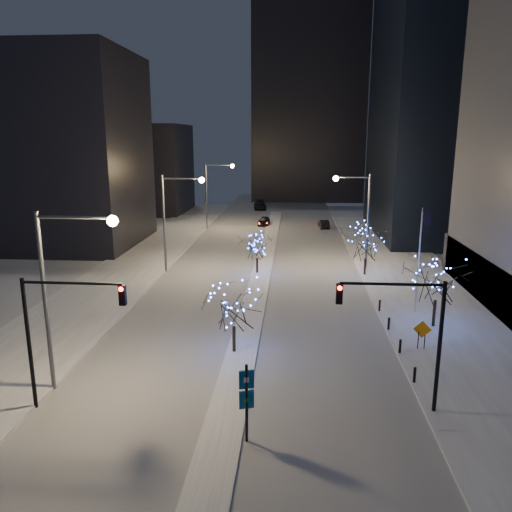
# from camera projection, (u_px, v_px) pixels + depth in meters

# --- Properties ---
(ground) EXTENTS (160.00, 160.00, 0.00)m
(ground) POSITION_uv_depth(u_px,v_px,m) (227.00, 415.00, 25.22)
(ground) COLOR silver
(ground) RESTS_ON ground
(road) EXTENTS (20.00, 130.00, 0.02)m
(road) POSITION_uv_depth(u_px,v_px,m) (266.00, 256.00, 59.17)
(road) COLOR #A4A8B3
(road) RESTS_ON ground
(median) EXTENTS (2.00, 80.00, 0.15)m
(median) POSITION_uv_depth(u_px,v_px,m) (263.00, 266.00, 54.30)
(median) COLOR white
(median) RESTS_ON ground
(east_sidewalk) EXTENTS (10.00, 90.00, 0.15)m
(east_sidewalk) POSITION_uv_depth(u_px,v_px,m) (428.00, 298.00, 43.50)
(east_sidewalk) COLOR white
(east_sidewalk) RESTS_ON ground
(west_sidewalk) EXTENTS (8.00, 90.00, 0.15)m
(west_sidewalk) POSITION_uv_depth(u_px,v_px,m) (104.00, 290.00, 45.64)
(west_sidewalk) COLOR white
(west_sidewalk) RESTS_ON ground
(filler_west_near) EXTENTS (22.00, 18.00, 24.00)m
(filler_west_near) POSITION_uv_depth(u_px,v_px,m) (49.00, 151.00, 63.31)
(filler_west_near) COLOR black
(filler_west_near) RESTS_ON ground
(filler_west_far) EXTENTS (18.00, 16.00, 16.00)m
(filler_west_far) POSITION_uv_depth(u_px,v_px,m) (138.00, 169.00, 93.19)
(filler_west_far) COLOR black
(filler_west_far) RESTS_ON ground
(horizon_block) EXTENTS (24.00, 14.00, 42.00)m
(horizon_block) POSITION_uv_depth(u_px,v_px,m) (308.00, 103.00, 109.15)
(horizon_block) COLOR black
(horizon_block) RESTS_ON ground
(street_lamp_w_near) EXTENTS (4.40, 0.56, 10.00)m
(street_lamp_w_near) POSITION_uv_depth(u_px,v_px,m) (62.00, 277.00, 26.32)
(street_lamp_w_near) COLOR #595E66
(street_lamp_w_near) RESTS_ON ground
(street_lamp_w_mid) EXTENTS (4.40, 0.56, 10.00)m
(street_lamp_w_mid) POSITION_uv_depth(u_px,v_px,m) (174.00, 210.00, 50.57)
(street_lamp_w_mid) COLOR #595E66
(street_lamp_w_mid) RESTS_ON ground
(street_lamp_w_far) EXTENTS (4.40, 0.56, 10.00)m
(street_lamp_w_far) POSITION_uv_depth(u_px,v_px,m) (213.00, 187.00, 74.81)
(street_lamp_w_far) COLOR #595E66
(street_lamp_w_far) RESTS_ON ground
(street_lamp_east) EXTENTS (3.90, 0.56, 10.00)m
(street_lamp_east) POSITION_uv_depth(u_px,v_px,m) (360.00, 209.00, 52.08)
(street_lamp_east) COLOR #595E66
(street_lamp_east) RESTS_ON ground
(traffic_signal_west) EXTENTS (5.26, 0.43, 7.00)m
(traffic_signal_west) POSITION_uv_depth(u_px,v_px,m) (57.00, 322.00, 24.74)
(traffic_signal_west) COLOR black
(traffic_signal_west) RESTS_ON ground
(traffic_signal_east) EXTENTS (5.26, 0.43, 7.00)m
(traffic_signal_east) POSITION_uv_depth(u_px,v_px,m) (409.00, 325.00, 24.43)
(traffic_signal_east) COLOR black
(traffic_signal_east) RESTS_ON ground
(flagpoles) EXTENTS (1.35, 2.60, 8.00)m
(flagpoles) POSITION_uv_depth(u_px,v_px,m) (420.00, 252.00, 39.86)
(flagpoles) COLOR silver
(flagpoles) RESTS_ON east_sidewalk
(bollards) EXTENTS (0.16, 12.16, 0.90)m
(bollards) POSITION_uv_depth(u_px,v_px,m) (394.00, 334.00, 34.03)
(bollards) COLOR black
(bollards) RESTS_ON east_sidewalk
(car_near) EXTENTS (1.92, 4.26, 1.42)m
(car_near) POSITION_uv_depth(u_px,v_px,m) (264.00, 221.00, 79.49)
(car_near) COLOR black
(car_near) RESTS_ON ground
(car_mid) EXTENTS (1.73, 3.95, 1.26)m
(car_mid) POSITION_uv_depth(u_px,v_px,m) (324.00, 224.00, 77.30)
(car_mid) COLOR black
(car_mid) RESTS_ON ground
(car_far) EXTENTS (2.84, 5.84, 1.64)m
(car_far) POSITION_uv_depth(u_px,v_px,m) (260.00, 205.00, 97.23)
(car_far) COLOR black
(car_far) RESTS_ON ground
(holiday_tree_median_near) EXTENTS (4.67, 4.67, 4.68)m
(holiday_tree_median_near) POSITION_uv_depth(u_px,v_px,m) (234.00, 307.00, 31.72)
(holiday_tree_median_near) COLOR black
(holiday_tree_median_near) RESTS_ON median
(holiday_tree_median_far) EXTENTS (3.88, 3.88, 4.15)m
(holiday_tree_median_far) POSITION_uv_depth(u_px,v_px,m) (257.00, 247.00, 50.68)
(holiday_tree_median_far) COLOR black
(holiday_tree_median_far) RESTS_ON median
(holiday_tree_plaza_near) EXTENTS (5.13, 5.13, 5.19)m
(holiday_tree_plaza_near) POSITION_uv_depth(u_px,v_px,m) (437.00, 281.00, 35.98)
(holiday_tree_plaza_near) COLOR black
(holiday_tree_plaza_near) RESTS_ON east_sidewalk
(holiday_tree_plaza_far) EXTENTS (5.14, 5.14, 5.38)m
(holiday_tree_plaza_far) POSITION_uv_depth(u_px,v_px,m) (366.00, 242.00, 49.83)
(holiday_tree_plaza_far) COLOR black
(holiday_tree_plaza_far) RESTS_ON east_sidewalk
(wayfinding_sign) EXTENTS (0.68, 0.30, 3.85)m
(wayfinding_sign) POSITION_uv_depth(u_px,v_px,m) (247.00, 395.00, 22.50)
(wayfinding_sign) COLOR black
(wayfinding_sign) RESTS_ON ground
(construction_sign) EXTENTS (1.17, 0.21, 1.95)m
(construction_sign) POSITION_uv_depth(u_px,v_px,m) (422.00, 332.00, 32.53)
(construction_sign) COLOR black
(construction_sign) RESTS_ON east_sidewalk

